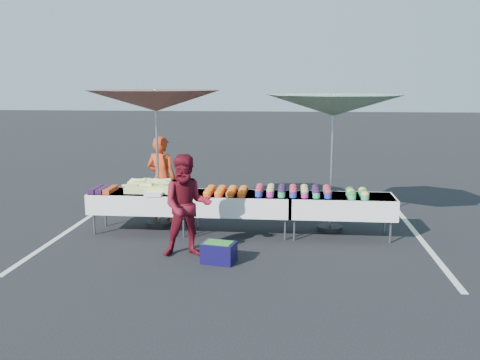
# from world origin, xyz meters

# --- Properties ---
(ground) EXTENTS (80.00, 80.00, 0.00)m
(ground) POSITION_xyz_m (0.00, 0.00, 0.00)
(ground) COLOR black
(stripe_left) EXTENTS (0.10, 5.00, 0.00)m
(stripe_left) POSITION_xyz_m (-3.20, 0.00, 0.00)
(stripe_left) COLOR silver
(stripe_left) RESTS_ON ground
(stripe_right) EXTENTS (0.10, 5.00, 0.00)m
(stripe_right) POSITION_xyz_m (3.20, 0.00, 0.00)
(stripe_right) COLOR silver
(stripe_right) RESTS_ON ground
(table_left) EXTENTS (1.86, 0.81, 0.75)m
(table_left) POSITION_xyz_m (-1.80, 0.00, 0.58)
(table_left) COLOR white
(table_left) RESTS_ON ground
(table_center) EXTENTS (1.86, 0.81, 0.75)m
(table_center) POSITION_xyz_m (0.00, 0.00, 0.58)
(table_center) COLOR white
(table_center) RESTS_ON ground
(table_right) EXTENTS (1.86, 0.81, 0.75)m
(table_right) POSITION_xyz_m (1.80, 0.00, 0.58)
(table_right) COLOR white
(table_right) RESTS_ON ground
(berry_punnets) EXTENTS (0.40, 0.54, 0.08)m
(berry_punnets) POSITION_xyz_m (-2.51, -0.06, 0.79)
(berry_punnets) COLOR black
(berry_punnets) RESTS_ON table_left
(corn_pile) EXTENTS (1.16, 0.57, 0.26)m
(corn_pile) POSITION_xyz_m (-1.56, 0.04, 0.84)
(corn_pile) COLOR #C3C464
(corn_pile) RESTS_ON table_left
(plastic_bags) EXTENTS (0.30, 0.25, 0.05)m
(plastic_bags) POSITION_xyz_m (-1.50, -0.30, 0.78)
(plastic_bags) COLOR white
(plastic_bags) RESTS_ON table_left
(carrot_bowls) EXTENTS (0.75, 0.69, 0.11)m
(carrot_bowls) POSITION_xyz_m (-0.25, -0.01, 0.80)
(carrot_bowls) COLOR #DD4918
(carrot_bowls) RESTS_ON table_center
(potato_cups) EXTENTS (1.34, 0.58, 0.16)m
(potato_cups) POSITION_xyz_m (0.95, 0.00, 0.83)
(potato_cups) COLOR #21359E
(potato_cups) RESTS_ON table_right
(bean_baskets) EXTENTS (0.36, 0.50, 0.15)m
(bean_baskets) POSITION_xyz_m (2.06, -0.10, 0.82)
(bean_baskets) COLOR #2AA967
(bean_baskets) RESTS_ON table_right
(vendor) EXTENTS (0.71, 0.56, 1.71)m
(vendor) POSITION_xyz_m (-1.60, 0.67, 0.85)
(vendor) COLOR #BE3715
(vendor) RESTS_ON ground
(customer) EXTENTS (0.90, 0.77, 1.63)m
(customer) POSITION_xyz_m (-0.71, -1.30, 0.81)
(customer) COLOR maroon
(customer) RESTS_ON ground
(umbrella_left) EXTENTS (3.11, 3.11, 2.61)m
(umbrella_left) POSITION_xyz_m (-1.60, 0.40, 2.36)
(umbrella_left) COLOR black
(umbrella_left) RESTS_ON ground
(umbrella_right) EXTENTS (2.77, 2.77, 2.53)m
(umbrella_right) POSITION_xyz_m (1.64, 0.40, 2.29)
(umbrella_right) COLOR black
(umbrella_right) RESTS_ON ground
(storage_bin) EXTENTS (0.55, 0.45, 0.32)m
(storage_bin) POSITION_xyz_m (-0.17, -1.57, 0.17)
(storage_bin) COLOR #0E0B37
(storage_bin) RESTS_ON ground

